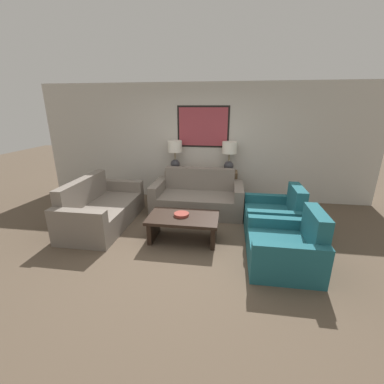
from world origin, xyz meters
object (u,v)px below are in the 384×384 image
object	(u,v)px
table_lamp_left	(175,152)
armchair_near_back_wall	(275,217)
decorative_bowl	(181,214)
couch_by_back_wall	(198,198)
table_lamp_right	(229,153)
armchair_near_camera	(286,249)
couch_by_side	(101,210)
console_table	(201,186)
coffee_table	(183,223)

from	to	relation	value
table_lamp_left	armchair_near_back_wall	distance (m)	2.66
decorative_bowl	armchair_near_back_wall	bearing A→B (deg)	18.01
table_lamp_left	couch_by_back_wall	bearing A→B (deg)	-47.16
couch_by_back_wall	armchair_near_back_wall	xyz separation A→B (m)	(1.46, -0.74, -0.01)
couch_by_back_wall	table_lamp_right	bearing A→B (deg)	47.16
decorative_bowl	table_lamp_right	bearing A→B (deg)	69.24
table_lamp_left	armchair_near_back_wall	world-z (taller)	table_lamp_left
decorative_bowl	armchair_near_camera	world-z (taller)	armchair_near_camera
table_lamp_left	couch_by_side	size ratio (longest dim) A/B	0.36
couch_by_back_wall	armchair_near_back_wall	distance (m)	1.64
table_lamp_right	armchair_near_back_wall	bearing A→B (deg)	-58.86
console_table	decorative_bowl	xyz separation A→B (m)	(-0.11, -1.92, 0.08)
couch_by_back_wall	armchair_near_back_wall	world-z (taller)	couch_by_back_wall
table_lamp_right	coffee_table	distance (m)	2.22
decorative_bowl	armchair_near_camera	size ratio (longest dim) A/B	0.26
console_table	table_lamp_right	bearing A→B (deg)	0.00
table_lamp_left	armchair_near_back_wall	bearing A→B (deg)	-34.04
couch_by_side	armchair_near_camera	bearing A→B (deg)	-16.01
console_table	armchair_near_camera	xyz separation A→B (m)	(1.46, -2.46, -0.09)
coffee_table	armchair_near_back_wall	bearing A→B (deg)	18.96
table_lamp_left	decorative_bowl	xyz separation A→B (m)	(0.50, -1.92, -0.70)
armchair_near_back_wall	couch_by_back_wall	bearing A→B (deg)	153.15
couch_by_back_wall	decorative_bowl	xyz separation A→B (m)	(-0.11, -1.25, 0.16)
console_table	armchair_near_camera	bearing A→B (deg)	-59.29
armchair_near_back_wall	armchair_near_camera	xyz separation A→B (m)	(0.00, -1.06, 0.00)
couch_by_side	table_lamp_right	bearing A→B (deg)	33.64
couch_by_side	decorative_bowl	world-z (taller)	couch_by_side
couch_by_back_wall	couch_by_side	xyz separation A→B (m)	(-1.72, -0.89, 0.00)
couch_by_side	armchair_near_camera	world-z (taller)	couch_by_side
table_lamp_right	table_lamp_left	bearing A→B (deg)	180.00
table_lamp_left	table_lamp_right	distance (m)	1.23
table_lamp_left	armchair_near_camera	size ratio (longest dim) A/B	0.70
table_lamp_right	coffee_table	bearing A→B (deg)	-109.74
couch_by_back_wall	couch_by_side	world-z (taller)	same
console_table	armchair_near_back_wall	bearing A→B (deg)	-43.81
console_table	couch_by_side	size ratio (longest dim) A/B	0.88
couch_by_back_wall	armchair_near_camera	world-z (taller)	couch_by_back_wall
coffee_table	couch_by_side	bearing A→B (deg)	166.86
table_lamp_left	table_lamp_right	size ratio (longest dim) A/B	1.00
table_lamp_right	coffee_table	xyz separation A→B (m)	(-0.69, -1.93, -0.84)
coffee_table	armchair_near_back_wall	xyz separation A→B (m)	(1.54, 0.53, -0.04)
table_lamp_right	armchair_near_back_wall	size ratio (longest dim) A/B	0.70
armchair_near_back_wall	armchair_near_camera	world-z (taller)	same
table_lamp_right	decorative_bowl	distance (m)	2.17
armchair_near_camera	armchair_near_back_wall	bearing A→B (deg)	90.00
coffee_table	armchair_near_back_wall	distance (m)	1.63
table_lamp_left	table_lamp_right	xyz separation A→B (m)	(1.23, 0.00, 0.00)
armchair_near_back_wall	couch_by_side	bearing A→B (deg)	-177.34
coffee_table	couch_by_back_wall	bearing A→B (deg)	86.45
table_lamp_right	armchair_near_back_wall	world-z (taller)	table_lamp_right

